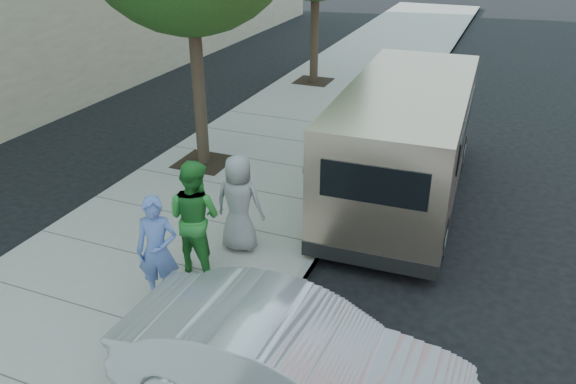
# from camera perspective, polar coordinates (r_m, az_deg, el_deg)

# --- Properties ---
(ground) EXTENTS (120.00, 120.00, 0.00)m
(ground) POSITION_cam_1_polar(r_m,az_deg,el_deg) (10.55, -4.07, -4.43)
(ground) COLOR black
(ground) RESTS_ON ground
(sidewalk) EXTENTS (5.00, 60.00, 0.15)m
(sidewalk) POSITION_cam_1_polar(r_m,az_deg,el_deg) (10.94, -8.81, -3.03)
(sidewalk) COLOR gray
(sidewalk) RESTS_ON ground
(curb_face) EXTENTS (0.12, 60.00, 0.16)m
(curb_face) POSITION_cam_1_polar(r_m,az_deg,el_deg) (10.04, 3.37, -5.66)
(curb_face) COLOR gray
(curb_face) RESTS_ON ground
(parking_meter) EXTENTS (0.30, 0.20, 1.40)m
(parking_meter) POSITION_cam_1_polar(r_m,az_deg,el_deg) (10.42, 4.35, 2.38)
(parking_meter) COLOR gray
(parking_meter) RESTS_ON sidewalk
(van) EXTENTS (2.46, 6.71, 2.46)m
(van) POSITION_cam_1_polar(r_m,az_deg,el_deg) (11.59, 11.81, 5.18)
(van) COLOR tan
(van) RESTS_ON ground
(sedan) EXTENTS (4.28, 1.55, 1.40)m
(sedan) POSITION_cam_1_polar(r_m,az_deg,el_deg) (6.83, 0.29, -17.18)
(sedan) COLOR silver
(sedan) RESTS_ON ground
(person_officer) EXTENTS (0.72, 0.59, 1.71)m
(person_officer) POSITION_cam_1_polar(r_m,az_deg,el_deg) (8.44, -13.11, -5.79)
(person_officer) COLOR #5873BC
(person_officer) RESTS_ON sidewalk
(person_green_shirt) EXTENTS (1.02, 0.84, 1.92)m
(person_green_shirt) POSITION_cam_1_polar(r_m,az_deg,el_deg) (8.99, -9.45, -2.50)
(person_green_shirt) COLOR #2E8D34
(person_green_shirt) RESTS_ON sidewalk
(person_gray_shirt) EXTENTS (0.89, 0.62, 1.73)m
(person_gray_shirt) POSITION_cam_1_polar(r_m,az_deg,el_deg) (9.51, -4.99, -1.14)
(person_gray_shirt) COLOR gray
(person_gray_shirt) RESTS_ON sidewalk
(person_striped_polo) EXTENTS (1.14, 0.72, 1.81)m
(person_striped_polo) POSITION_cam_1_polar(r_m,az_deg,el_deg) (10.61, 4.32, 2.19)
(person_striped_polo) COLOR slate
(person_striped_polo) RESTS_ON sidewalk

